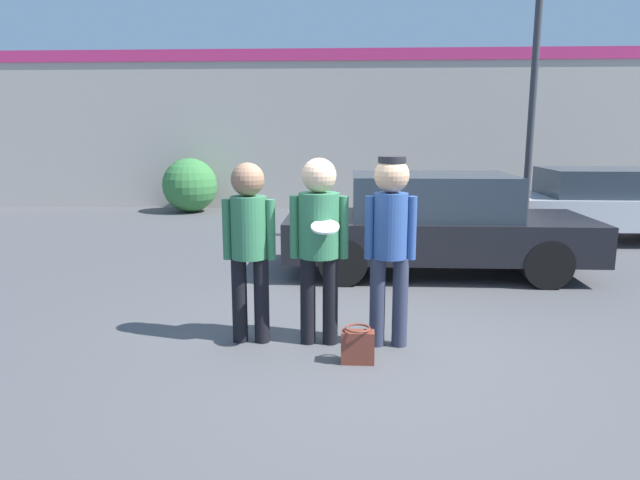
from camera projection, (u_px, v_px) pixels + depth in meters
ground_plane at (352, 342)px, 5.69m from camera, size 56.00×56.00×0.00m
storefront_building at (352, 129)px, 14.99m from camera, size 24.00×0.22×4.14m
person_left at (249, 236)px, 5.51m from camera, size 0.52×0.35×1.78m
person_middle_with_frisbee at (319, 232)px, 5.46m from camera, size 0.56×0.60×1.83m
person_right at (390, 233)px, 5.40m from camera, size 0.49×0.33×1.84m
parked_car_near at (435, 224)px, 8.35m from camera, size 4.39×1.82×1.46m
parked_car_far at (607, 204)px, 10.84m from camera, size 4.29×1.83×1.37m
street_lamp at (554, 17)px, 9.36m from camera, size 1.53×0.35×6.40m
shrub at (190, 185)px, 14.61m from camera, size 1.38×1.38×1.38m
handbag at (358, 346)px, 5.15m from camera, size 0.30×0.23×0.34m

